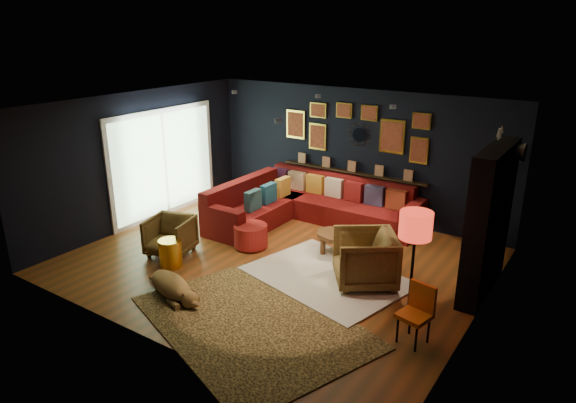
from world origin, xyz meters
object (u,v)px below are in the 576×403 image
Objects in this scene: sectional at (303,206)px; dog at (170,281)px; armchair_left at (170,234)px; floor_lamp at (415,230)px; pouf at (251,235)px; gold_stool at (171,253)px; armchair_right at (365,256)px; coffee_table at (334,237)px; orange_chair at (418,309)px.

sectional is 2.64× the size of dog.
armchair_left is 0.48× the size of floor_lamp.
gold_stool is (-0.63, -1.32, 0.00)m from pouf.
armchair_right reaches higher than gold_stool.
armchair_right reaches higher than dog.
armchair_right is at bearing -2.60° from pouf.
armchair_left reaches higher than gold_stool.
pouf is at bearing -158.26° from coffee_table.
sectional is 2.81m from armchair_left.
floor_lamp is at bearing -11.67° from pouf.
coffee_table is at bearing 42.98° from gold_stool.
orange_chair is at bearing -17.59° from pouf.
dog is (-3.41, -0.90, -0.23)m from orange_chair.
coffee_table is 0.68× the size of dog.
pouf is at bearing 168.33° from floor_lamp.
dog is at bearing -117.30° from coffee_table.
orange_chair is (3.38, -2.71, 0.13)m from sectional.
armchair_left is 4.31m from floor_lamp.
orange_chair is (2.09, -1.65, 0.13)m from coffee_table.
pouf is 1.29× the size of gold_stool.
pouf is 0.65× the size of armchair_right.
sectional is 5.70× the size of pouf.
armchair_left is at bearing 153.38° from dog.
coffee_table is (1.28, -1.06, 0.00)m from sectional.
armchair_right is 1.19× the size of orange_chair.
dog is at bearing -84.82° from armchair_right.
floor_lamp reaches higher than coffee_table.
gold_stool is at bearing -163.71° from orange_chair.
sectional reaches higher than armchair_left.
armchair_right is 1.56m from orange_chair.
coffee_table is 1.11m from armchair_right.
armchair_left is at bearing -112.63° from sectional.
pouf is 1.47m from gold_stool.
armchair_right is 0.71× the size of dog.
gold_stool reaches higher than dog.
pouf is (-1.38, -0.55, -0.10)m from coffee_table.
gold_stool is (-2.01, -1.87, -0.09)m from coffee_table.
armchair_right is (3.26, 0.88, 0.09)m from armchair_left.
orange_chair reaches higher than armchair_left.
coffee_table is 1.20× the size of armchair_left.
gold_stool reaches higher than coffee_table.
armchair_left is at bearing -110.37° from armchair_right.
coffee_table is at bearing 80.25° from dog.
coffee_table is at bearing 146.50° from floor_lamp.
orange_chair reaches higher than pouf.
floor_lamp reaches higher than sectional.
armchair_left is 1.47m from dog.
coffee_table is at bearing -39.53° from sectional.
orange_chair is (4.46, -0.12, 0.08)m from armchair_left.
pouf is 1.40m from armchair_left.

